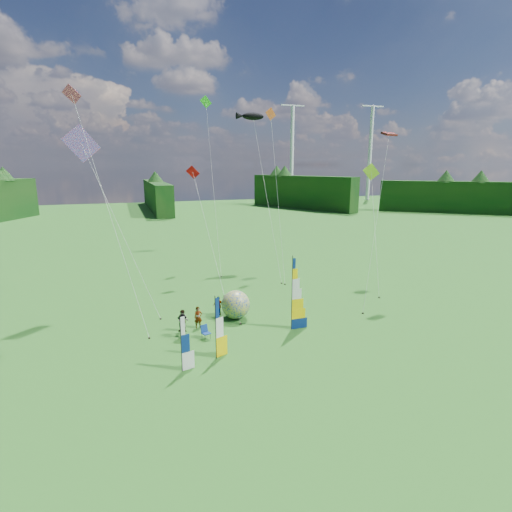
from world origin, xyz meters
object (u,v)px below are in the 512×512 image
object	(u,v)px
spectator_c	(182,326)
kite_whale	(266,186)
spectator_a	(198,317)
spectator_b	(183,321)
bol_inflatable	(236,305)
camp_chair	(206,332)
side_banner_left	(216,329)
side_banner_far	(181,345)
feather_banner_main	(292,295)
spectator_d	(219,306)

from	to	relation	value
spectator_c	kite_whale	xyz separation A→B (m)	(11.77, 15.39, 8.53)
spectator_a	spectator_b	distance (m)	1.18
bol_inflatable	camp_chair	bearing A→B (deg)	-134.54
side_banner_left	spectator_c	xyz separation A→B (m)	(-1.48, 3.69, -1.10)
spectator_c	spectator_a	bearing A→B (deg)	-28.76
side_banner_far	spectator_a	distance (m)	6.33
feather_banner_main	spectator_a	size ratio (longest dim) A/B	3.28
feather_banner_main	spectator_b	xyz separation A→B (m)	(-7.41, 2.14, -1.83)
side_banner_left	spectator_d	size ratio (longest dim) A/B	2.53
spectator_c	camp_chair	world-z (taller)	spectator_c
feather_banner_main	side_banner_left	world-z (taller)	feather_banner_main
spectator_d	kite_whale	distance (m)	17.08
bol_inflatable	spectator_a	bearing A→B (deg)	-163.11
side_banner_left	spectator_b	xyz separation A→B (m)	(-1.28, 4.66, -1.13)
spectator_c	spectator_d	world-z (taller)	spectator_c
camp_chair	side_banner_far	bearing A→B (deg)	-140.81
spectator_c	kite_whale	world-z (taller)	kite_whale
spectator_d	side_banner_far	bearing A→B (deg)	78.46
kite_whale	camp_chair	bearing A→B (deg)	-111.26
bol_inflatable	camp_chair	size ratio (longest dim) A/B	2.26
side_banner_left	spectator_b	distance (m)	4.97
spectator_a	kite_whale	size ratio (longest dim) A/B	0.09
camp_chair	bol_inflatable	bearing A→B (deg)	24.65
feather_banner_main	spectator_a	distance (m)	6.99
spectator_d	kite_whale	size ratio (longest dim) A/B	0.08
spectator_b	kite_whale	distance (m)	20.37
spectator_a	camp_chair	bearing A→B (deg)	-88.91
side_banner_far	spectator_c	size ratio (longest dim) A/B	1.99
spectator_a	spectator_d	bearing A→B (deg)	42.02
spectator_c	camp_chair	xyz separation A→B (m)	(1.47, -0.77, -0.34)
spectator_b	spectator_c	xyz separation A→B (m)	(-0.20, -0.97, 0.03)
side_banner_far	bol_inflatable	bearing A→B (deg)	38.89
bol_inflatable	spectator_a	distance (m)	3.25
spectator_b	camp_chair	bearing A→B (deg)	-32.46
kite_whale	spectator_a	bearing A→B (deg)	-115.27
side_banner_far	side_banner_left	bearing A→B (deg)	8.50
feather_banner_main	spectator_d	size ratio (longest dim) A/B	3.46
side_banner_far	feather_banner_main	bearing A→B (deg)	8.38
spectator_b	spectator_c	size ratio (longest dim) A/B	0.97
kite_whale	side_banner_left	bearing A→B (deg)	-107.08
spectator_b	kite_whale	xyz separation A→B (m)	(11.57, 14.42, 8.56)
spectator_b	spectator_a	bearing A→B (deg)	37.55
bol_inflatable	spectator_d	distance (m)	1.54
side_banner_far	spectator_d	size ratio (longest dim) A/B	2.17
spectator_c	spectator_d	distance (m)	4.68
side_banner_far	spectator_b	xyz separation A→B (m)	(0.95, 5.59, -0.85)
spectator_c	camp_chair	bearing A→B (deg)	-100.56
spectator_a	spectator_c	world-z (taller)	spectator_c
kite_whale	spectator_d	bearing A→B (deg)	-113.59
feather_banner_main	camp_chair	bearing A→B (deg)	175.52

